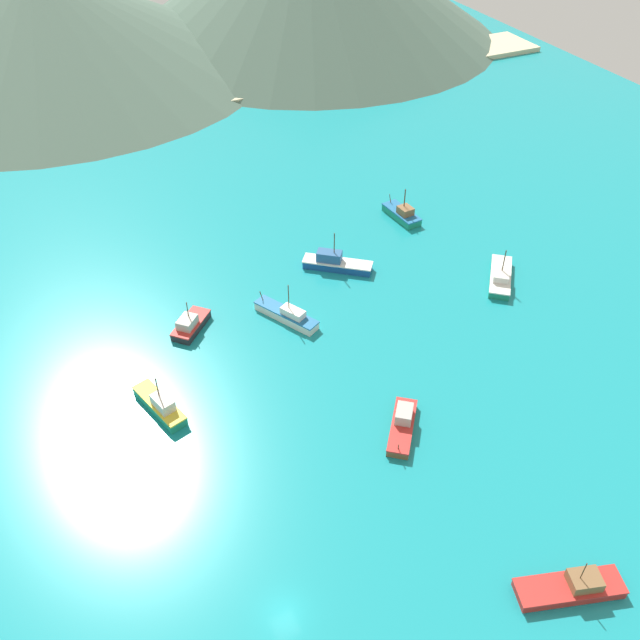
% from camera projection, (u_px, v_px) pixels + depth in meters
% --- Properties ---
extents(ground, '(260.00, 280.00, 0.50)m').
position_uv_depth(ground, '(193.00, 403.00, 84.50)').
color(ground, teal).
extents(fishing_boat_1, '(10.27, 8.73, 6.47)m').
position_uv_depth(fishing_boat_1, '(336.00, 263.00, 105.55)').
color(fishing_boat_1, '#14478C').
rests_on(fishing_boat_1, ground).
extents(fishing_boat_2, '(8.78, 9.90, 5.97)m').
position_uv_depth(fishing_boat_2, '(500.00, 277.00, 103.07)').
color(fishing_boat_2, '#198466').
rests_on(fishing_boat_2, ground).
extents(fishing_boat_3, '(6.86, 6.94, 4.90)m').
position_uv_depth(fishing_boat_3, '(190.00, 324.00, 94.29)').
color(fishing_boat_3, '#232328').
rests_on(fishing_boat_3, ground).
extents(fishing_boat_4, '(4.95, 9.26, 5.73)m').
position_uv_depth(fishing_boat_4, '(160.00, 405.00, 82.50)').
color(fishing_boat_4, '#198466').
rests_on(fishing_boat_4, ground).
extents(fishing_boat_5, '(7.40, 8.51, 2.54)m').
position_uv_depth(fishing_boat_5, '(403.00, 424.00, 80.33)').
color(fishing_boat_5, brown).
rests_on(fishing_boat_5, ground).
extents(fishing_boat_6, '(10.98, 5.94, 4.87)m').
position_uv_depth(fishing_boat_6, '(572.00, 587.00, 64.73)').
color(fishing_boat_6, red).
rests_on(fishing_boat_6, ground).
extents(fishing_boat_7, '(6.87, 10.15, 6.32)m').
position_uv_depth(fishing_boat_7, '(287.00, 315.00, 96.01)').
color(fishing_boat_7, silver).
rests_on(fishing_boat_7, ground).
extents(fishing_boat_8, '(3.70, 8.29, 5.90)m').
position_uv_depth(fishing_boat_8, '(402.00, 214.00, 116.99)').
color(fishing_boat_8, '#198466').
rests_on(fishing_boat_8, ground).
extents(beach_strip, '(247.00, 14.86, 1.20)m').
position_uv_depth(beach_strip, '(71.00, 117.00, 148.97)').
color(beach_strip, beige).
rests_on(beach_strip, ground).
extents(hill_central, '(109.73, 109.73, 25.30)m').
position_uv_depth(hill_central, '(43.00, 19.00, 164.26)').
color(hill_central, '#4C6656').
rests_on(hill_central, ground).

